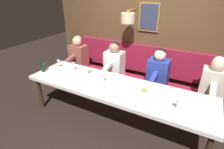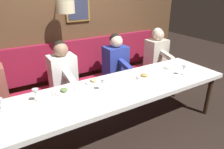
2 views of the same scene
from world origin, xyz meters
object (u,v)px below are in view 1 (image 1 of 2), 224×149
(diner_nearest, at_px, (214,80))
(wine_glass_1, at_px, (178,102))
(diner_near, at_px, (158,69))
(wine_glass_3, at_px, (58,62))
(diner_far, at_px, (78,53))
(wine_glass_2, at_px, (74,65))
(wine_glass_0, at_px, (104,76))
(dining_table, at_px, (115,89))
(wine_bottle, at_px, (43,66))
(diner_middle, at_px, (114,60))

(diner_nearest, xyz_separation_m, wine_glass_1, (-1.04, 0.43, 0.04))
(diner_near, height_order, wine_glass_3, diner_near)
(diner_far, distance_m, wine_glass_3, 0.75)
(diner_nearest, xyz_separation_m, wine_glass_2, (-0.70, 2.49, 0.04))
(wine_glass_0, height_order, wine_glass_1, same)
(diner_near, relative_size, wine_glass_0, 4.82)
(diner_near, relative_size, diner_far, 1.00)
(dining_table, relative_size, wine_bottle, 10.74)
(dining_table, height_order, diner_middle, diner_middle)
(diner_near, height_order, wine_glass_1, diner_near)
(diner_nearest, xyz_separation_m, wine_glass_3, (-0.74, 2.86, 0.04))
(wine_bottle, bearing_deg, wine_glass_0, -81.61)
(diner_nearest, bearing_deg, wine_glass_1, 157.80)
(dining_table, bearing_deg, wine_glass_0, 82.50)
(dining_table, height_order, wine_glass_0, wine_glass_0)
(diner_nearest, distance_m, wine_glass_0, 1.90)
(wine_glass_2, bearing_deg, wine_glass_0, -100.49)
(diner_near, distance_m, wine_glass_3, 2.04)
(wine_glass_0, distance_m, wine_glass_1, 1.29)
(dining_table, xyz_separation_m, diner_near, (0.88, -0.50, 0.13))
(diner_near, bearing_deg, wine_bottle, 117.17)
(diner_middle, height_order, wine_bottle, diner_middle)
(wine_glass_2, bearing_deg, diner_middle, -37.99)
(diner_near, distance_m, wine_bottle, 2.28)
(dining_table, distance_m, wine_glass_1, 1.07)
(wine_bottle, bearing_deg, diner_middle, -45.29)
(diner_nearest, height_order, diner_far, same)
(diner_near, xyz_separation_m, diner_far, (0.00, 1.98, 0.00))
(diner_middle, distance_m, wine_glass_0, 0.89)
(wine_glass_2, height_order, wine_bottle, wine_bottle)
(diner_nearest, relative_size, wine_glass_3, 4.82)
(diner_near, bearing_deg, wine_glass_3, 111.32)
(wine_glass_0, relative_size, wine_bottle, 0.55)
(diner_far, bearing_deg, dining_table, -120.90)
(wine_glass_1, bearing_deg, diner_far, 67.46)
(diner_near, xyz_separation_m, wine_glass_2, (-0.70, 1.53, 0.04))
(dining_table, xyz_separation_m, wine_glass_0, (0.03, 0.24, 0.17))
(diner_near, relative_size, diner_middle, 1.00)
(diner_far, height_order, wine_glass_0, diner_far)
(dining_table, xyz_separation_m, wine_glass_1, (-0.16, -1.04, 0.17))
(diner_middle, relative_size, wine_glass_3, 4.82)
(diner_near, bearing_deg, diner_far, 90.00)
(dining_table, height_order, diner_nearest, diner_nearest)
(diner_far, relative_size, wine_glass_1, 4.82)
(wine_glass_0, relative_size, wine_glass_3, 1.00)
(diner_nearest, height_order, wine_glass_2, diner_nearest)
(diner_near, relative_size, wine_bottle, 2.64)
(dining_table, distance_m, diner_far, 1.72)
(wine_glass_3, bearing_deg, wine_glass_1, -97.05)
(wine_glass_0, height_order, wine_glass_3, same)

